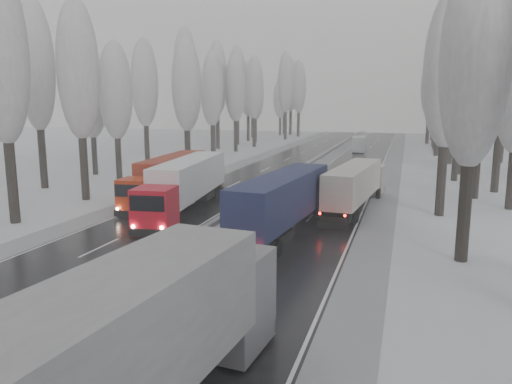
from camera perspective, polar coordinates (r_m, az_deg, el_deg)
The scene contains 56 objects.
ground at distance 19.32m, azimuth -24.82°, elevation -17.02°, with size 260.00×260.00×0.00m, color silver.
carriageway_right at distance 43.92m, azimuth 7.84°, elevation -1.02°, with size 7.50×200.00×0.03m, color black.
carriageway_left at distance 46.69m, azimuth -4.98°, elevation -0.28°, with size 7.50×200.00×0.03m, color black.
median_slush at distance 45.02m, azimuth 1.23°, elevation -0.64°, with size 3.00×200.00×0.04m, color #95979C.
shoulder_right at distance 43.45m, azimuth 14.30°, elevation -1.36°, with size 2.40×200.00×0.04m, color #95979C.
shoulder_left at distance 48.72m, azimuth -10.40°, elevation 0.04°, with size 2.40×200.00×0.04m, color #95979C.
median_guardrail at distance 44.90m, azimuth 1.23°, elevation 0.08°, with size 0.12×200.00×0.76m.
tree_16 at distance 28.48m, azimuth 23.85°, elevation 13.69°, with size 3.60×3.60×16.53m.
tree_18 at distance 39.74m, azimuth 21.15°, elevation 12.71°, with size 3.60×3.60×16.58m.
tree_20 at distance 48.13m, azimuth 24.53°, elevation 11.28°, with size 3.60×3.60×15.71m.
tree_21 at distance 52.49m, azimuth 26.58°, elevation 13.00°, with size 3.60×3.60×18.62m.
tree_22 at distance 58.41m, azimuth 22.35°, elevation 11.20°, with size 3.60×3.60×15.86m.
tree_24 at distance 64.03m, azimuth 22.89°, elevation 13.66°, with size 3.60×3.60×20.49m.
tree_26 at distance 74.13m, azimuth 21.77°, elevation 12.33°, with size 3.60×3.60×18.78m.
tree_27 at distance 78.93m, azimuth 26.77°, elevation 11.26°, with size 3.60×3.60×17.62m.
tree_28 at distance 84.73m, azimuth 20.37°, elevation 12.44°, with size 3.60×3.60×19.62m.
tree_29 at distance 89.35m, azimuth 24.99°, elevation 11.36°, with size 3.60×3.60×18.11m.
tree_30 at distance 94.43m, azimuth 20.13°, elevation 11.49°, with size 3.60×3.60×17.86m.
tree_31 at distance 98.89m, azimuth 23.51°, elevation 11.45°, with size 3.60×3.60×18.58m.
tree_32 at distance 101.92m, azimuth 19.94°, elevation 11.18°, with size 3.60×3.60×17.33m.
tree_33 at distance 106.07m, azimuth 21.48°, elevation 9.98°, with size 3.60×3.60×14.33m.
tree_34 at distance 108.98m, azimuth 19.28°, elevation 11.22°, with size 3.60×3.60×17.63m.
tree_35 at distance 113.67m, azimuth 23.94°, elevation 11.06°, with size 3.60×3.60×18.25m.
tree_36 at distance 118.92m, azimuth 19.79°, elevation 11.86°, with size 3.60×3.60×20.23m.
tree_37 at distance 123.34m, azimuth 22.93°, elevation 10.44°, with size 3.60×3.60×16.37m.
tree_38 at distance 129.50m, azimuth 20.30°, elevation 11.02°, with size 3.60×3.60×17.97m.
tree_39 at distance 133.65m, azimuth 21.40°, elevation 10.42°, with size 3.60×3.60×16.19m.
tree_56 at distance 38.96m, azimuth -27.15°, elevation 13.80°, with size 3.60×3.60×18.12m.
tree_58 at distance 46.01m, azimuth -19.65°, elevation 12.89°, with size 3.60×3.60×17.21m.
tree_59 at distance 53.93m, azimuth -23.87°, elevation 12.96°, with size 3.60×3.60×18.41m.
tree_60 at distance 55.39m, azimuth -15.79°, elevation 10.99°, with size 3.60×3.60×14.84m.
tree_61 at distance 61.91m, azimuth -18.32°, elevation 10.21°, with size 3.60×3.60×13.95m.
tree_62 at distance 61.98m, azimuth -7.94°, elevation 11.87°, with size 3.60×3.60×16.04m.
tree_63 at distance 69.14m, azimuth -12.63°, elevation 12.00°, with size 3.60×3.60×16.88m.
tree_64 at distance 71.93m, azimuth -8.07°, elevation 11.32°, with size 3.60×3.60×15.42m.
tree_65 at distance 76.40m, azimuth -8.08°, elevation 13.20°, with size 3.60×3.60×19.48m.
tree_66 at distance 80.73m, azimuth -5.07°, elevation 11.17°, with size 3.60×3.60×15.23m.
tree_67 at distance 84.99m, azimuth -4.94°, elevation 11.93°, with size 3.60×3.60×17.09m.
tree_68 at distance 86.53m, azimuth -2.39°, elevation 11.74°, with size 3.60×3.60×16.65m.
tree_69 at distance 92.02m, azimuth -4.47°, elevation 12.70°, with size 3.60×3.60×19.35m.
tree_70 at distance 96.04m, azimuth -0.21°, elevation 11.78°, with size 3.60×3.60×17.09m.
tree_71 at distance 101.36m, azimuth -2.17°, elevation 12.60°, with size 3.60×3.60×19.61m.
tree_72 at distance 105.71m, azimuth -0.07°, elevation 10.96°, with size 3.60×3.60×15.11m.
tree_73 at distance 110.41m, azimuth -0.91°, elevation 11.63°, with size 3.60×3.60×17.22m.
tree_74 at distance 115.18m, azimuth 3.41°, elevation 12.34°, with size 3.60×3.60×19.68m.
tree_75 at distance 121.44m, azimuth -0.42°, elevation 11.92°, with size 3.60×3.60×18.60m.
tree_76 at distance 124.08m, azimuth 4.92°, elevation 11.84°, with size 3.60×3.60×18.55m.
tree_77 at distance 129.20m, azimuth 2.80°, elevation 10.60°, with size 3.60×3.60×14.32m.
tree_78 at distance 131.29m, azimuth 4.01°, elevation 12.04°, with size 3.60×3.60×19.55m.
tree_79 at distance 135.78m, azimuth 3.22°, elevation 11.33°, with size 3.60×3.60×17.07m.
truck_grey_tarp at distance 12.25m, azimuth -18.29°, elevation -19.14°, with size 4.42×17.84×4.54m.
truck_blue_box at distance 32.50m, azimuth 3.70°, elevation -0.74°, with size 3.89×15.84×4.03m.
truck_cream_box at distance 40.60m, azimuth 11.41°, elevation 0.99°, with size 3.68×14.38×3.66m.
box_truck_distant at distance 88.28m, azimuth 11.72°, elevation 5.41°, with size 2.61×7.22×2.65m.
truck_red_white at distance 39.03m, azimuth -7.99°, elevation 1.07°, with size 4.41×15.97×4.06m.
truck_red_red at distance 44.81m, azimuth -9.99°, elevation 1.94°, with size 3.57×14.58×3.71m.
Camera 1 is at (11.92, -12.56, 8.57)m, focal length 35.00 mm.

